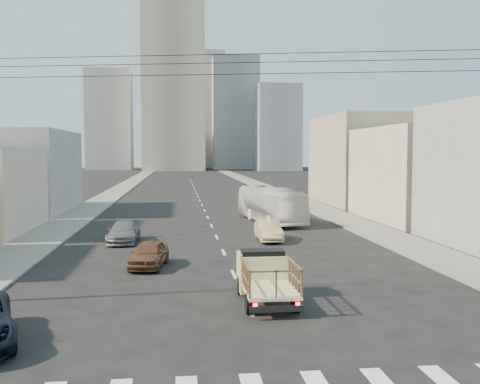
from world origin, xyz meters
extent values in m
plane|color=black|center=(0.00, 0.00, 0.00)|extent=(420.00, 420.00, 0.00)
cube|color=slate|center=(-11.75, 70.00, 0.06)|extent=(3.50, 180.00, 0.12)
cube|color=slate|center=(11.75, 70.00, 0.06)|extent=(3.50, 180.00, 0.12)
cube|color=silver|center=(0.00, 2.00, 0.01)|extent=(0.15, 2.00, 0.01)
cube|color=silver|center=(0.00, 8.00, 0.01)|extent=(0.15, 2.00, 0.01)
cube|color=silver|center=(0.00, 14.00, 0.01)|extent=(0.15, 2.00, 0.01)
cube|color=silver|center=(0.00, 20.00, 0.01)|extent=(0.15, 2.00, 0.01)
cube|color=silver|center=(0.00, 26.00, 0.01)|extent=(0.15, 2.00, 0.01)
cube|color=silver|center=(0.00, 32.00, 0.01)|extent=(0.15, 2.00, 0.01)
cube|color=silver|center=(0.00, 38.00, 0.01)|extent=(0.15, 2.00, 0.01)
cube|color=silver|center=(0.00, 44.00, 0.01)|extent=(0.15, 2.00, 0.01)
cube|color=silver|center=(0.00, 50.00, 0.01)|extent=(0.15, 2.00, 0.01)
cube|color=silver|center=(0.00, 56.00, 0.01)|extent=(0.15, 2.00, 0.01)
cube|color=silver|center=(0.00, 62.00, 0.01)|extent=(0.15, 2.00, 0.01)
cube|color=silver|center=(0.00, 68.00, 0.01)|extent=(0.15, 2.00, 0.01)
cube|color=silver|center=(0.00, 74.00, 0.01)|extent=(0.15, 2.00, 0.01)
cube|color=silver|center=(0.00, 80.00, 0.01)|extent=(0.15, 2.00, 0.01)
cube|color=silver|center=(0.00, 86.00, 0.01)|extent=(0.15, 2.00, 0.01)
cube|color=silver|center=(0.00, 92.00, 0.01)|extent=(0.15, 2.00, 0.01)
cube|color=silver|center=(0.00, 98.00, 0.01)|extent=(0.15, 2.00, 0.01)
cube|color=silver|center=(0.00, 104.00, 0.01)|extent=(0.15, 2.00, 0.01)
cube|color=beige|center=(0.76, 2.07, 0.70)|extent=(1.90, 3.00, 0.12)
cube|color=beige|center=(0.76, 4.07, 0.95)|extent=(1.90, 1.60, 1.50)
cube|color=black|center=(0.76, 3.82, 1.55)|extent=(1.70, 0.90, 0.70)
cube|color=#2D2D33|center=(0.76, 0.52, 0.40)|extent=(1.90, 0.12, 0.22)
cube|color=#FF0C0C|center=(0.01, 0.52, 0.55)|extent=(0.15, 0.05, 0.12)
cube|color=#FF0C0C|center=(1.51, 0.52, 0.55)|extent=(0.15, 0.05, 0.12)
cylinder|color=black|center=(-0.09, 4.17, 0.38)|extent=(0.25, 0.76, 0.76)
cylinder|color=black|center=(1.61, 4.17, 0.38)|extent=(0.25, 0.76, 0.76)
cylinder|color=black|center=(-0.09, 1.37, 0.38)|extent=(0.25, 0.76, 0.76)
cylinder|color=black|center=(1.61, 1.37, 0.38)|extent=(0.25, 0.76, 0.76)
imported|color=silver|center=(5.07, 27.86, 1.47)|extent=(4.41, 10.85, 2.94)
imported|color=brown|center=(-4.12, 10.18, 0.67)|extent=(2.18, 4.14, 1.34)
imported|color=tan|center=(3.31, 18.04, 0.67)|extent=(1.41, 4.05, 1.33)
imported|color=slate|center=(-6.16, 18.39, 0.66)|extent=(2.00, 4.64, 1.33)
cylinder|color=black|center=(0.00, 1.50, 9.30)|extent=(23.01, 5.02, 0.02)
cylinder|color=black|center=(0.00, 1.50, 9.00)|extent=(23.01, 5.02, 0.02)
cylinder|color=black|center=(0.00, 1.50, 8.60)|extent=(23.01, 5.02, 0.02)
cube|color=#B6A993|center=(19.50, 28.00, 4.00)|extent=(11.00, 14.00, 8.00)
cube|color=gray|center=(20.00, 44.00, 5.00)|extent=(12.00, 16.00, 10.00)
cube|color=gray|center=(-19.50, 39.00, 4.00)|extent=(12.00, 16.00, 8.00)
cube|color=tan|center=(-4.00, 170.00, 30.00)|extent=(20.00, 20.00, 60.00)
cube|color=#94969C|center=(18.00, 185.00, 20.00)|extent=(16.00, 16.00, 40.00)
cube|color=#94969C|center=(-26.00, 180.00, 17.00)|extent=(15.00, 15.00, 34.00)
cube|color=gray|center=(6.00, 200.00, 22.00)|extent=(18.00, 18.00, 44.00)
cube|color=#94969C|center=(30.00, 165.00, 14.00)|extent=(14.00, 14.00, 28.00)
camera|label=1|loc=(-2.61, -18.38, 5.82)|focal=42.00mm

